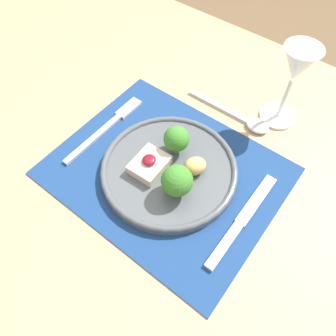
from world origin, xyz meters
The scene contains 8 objects.
ground_plane centered at (0.00, 0.00, 0.00)m, with size 8.00×8.00×0.00m, color brown.
dining_table centered at (0.00, 0.00, 0.66)m, with size 1.55×0.98×0.74m.
placemat centered at (0.00, 0.00, 0.75)m, with size 0.41×0.33×0.00m, color navy.
dinner_plate centered at (0.01, 0.00, 0.76)m, with size 0.25×0.25×0.08m.
fork centered at (-0.16, 0.02, 0.75)m, with size 0.02×0.21×0.01m.
knife centered at (0.17, -0.01, 0.75)m, with size 0.02×0.21×0.01m.
spoon centered at (0.06, 0.20, 0.75)m, with size 0.20×0.04×0.01m.
wine_glass_near centered at (0.10, 0.26, 0.87)m, with size 0.08×0.08×0.17m.
Camera 1 is at (0.21, -0.27, 1.27)m, focal length 35.00 mm.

